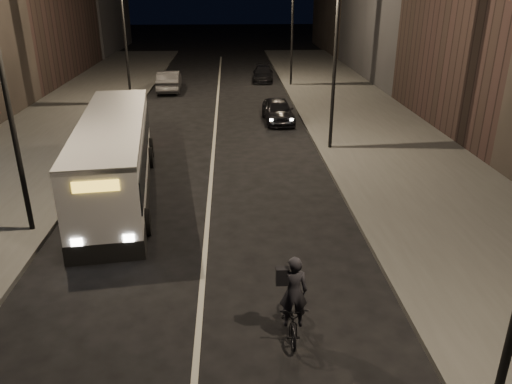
{
  "coord_description": "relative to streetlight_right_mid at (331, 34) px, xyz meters",
  "views": [
    {
      "loc": [
        0.83,
        -10.7,
        7.48
      ],
      "look_at": [
        1.59,
        3.47,
        1.5
      ],
      "focal_mm": 35.0,
      "sensor_mm": 36.0,
      "label": 1
    }
  ],
  "objects": [
    {
      "name": "cyclist_on_bicycle",
      "position": [
        -3.19,
        -13.41,
        -4.66
      ],
      "size": [
        0.65,
        1.83,
        2.11
      ],
      "rotation": [
        0.0,
        0.0,
        -0.01
      ],
      "color": "black",
      "rests_on": "ground"
    },
    {
      "name": "streetlight_left_near",
      "position": [
        -10.66,
        -8.0,
        0.0
      ],
      "size": [
        1.2,
        0.44,
        8.12
      ],
      "color": "black",
      "rests_on": "sidewalk_left"
    },
    {
      "name": "car_mid",
      "position": [
        -8.93,
        14.67,
        -4.6
      ],
      "size": [
        1.79,
        4.66,
        1.51
      ],
      "primitive_type": "imported",
      "rotation": [
        0.0,
        0.0,
        3.18
      ],
      "color": "#303032",
      "rests_on": "ground"
    },
    {
      "name": "sidewalk_left",
      "position": [
        -13.83,
        2.0,
        -5.28
      ],
      "size": [
        7.0,
        70.0,
        0.16
      ],
      "primitive_type": "cube",
      "color": "#3D3D3A",
      "rests_on": "ground"
    },
    {
      "name": "car_far",
      "position": [
        -1.73,
        18.44,
        -4.79
      ],
      "size": [
        1.86,
        4.06,
        1.15
      ],
      "primitive_type": "imported",
      "rotation": [
        0.0,
        0.0,
        -0.06
      ],
      "color": "black",
      "rests_on": "ground"
    },
    {
      "name": "car_near",
      "position": [
        -1.73,
        5.4,
        -4.69
      ],
      "size": [
        1.8,
        4.03,
        1.35
      ],
      "primitive_type": "imported",
      "rotation": [
        0.0,
        0.0,
        0.05
      ],
      "color": "black",
      "rests_on": "ground"
    },
    {
      "name": "streetlight_right_far",
      "position": [
        0.0,
        16.0,
        0.0
      ],
      "size": [
        1.2,
        0.44,
        8.12
      ],
      "color": "black",
      "rests_on": "sidewalk_right"
    },
    {
      "name": "sidewalk_right",
      "position": [
        3.17,
        2.0,
        -5.28
      ],
      "size": [
        7.0,
        70.0,
        0.16
      ],
      "primitive_type": "cube",
      "color": "#3D3D3A",
      "rests_on": "ground"
    },
    {
      "name": "ground",
      "position": [
        -5.33,
        -12.0,
        -5.36
      ],
      "size": [
        180.0,
        180.0,
        0.0
      ],
      "primitive_type": "plane",
      "color": "black",
      "rests_on": "ground"
    },
    {
      "name": "streetlight_left_far",
      "position": [
        -10.66,
        10.0,
        0.0
      ],
      "size": [
        1.2,
        0.44,
        8.12
      ],
      "color": "black",
      "rests_on": "sidewalk_left"
    },
    {
      "name": "streetlight_right_mid",
      "position": [
        0.0,
        0.0,
        0.0
      ],
      "size": [
        1.2,
        0.44,
        8.12
      ],
      "color": "black",
      "rests_on": "sidewalk_right"
    },
    {
      "name": "city_bus",
      "position": [
        -8.82,
        -4.73,
        -3.79
      ],
      "size": [
        3.56,
        10.88,
        2.88
      ],
      "rotation": [
        0.0,
        0.0,
        0.12
      ],
      "color": "silver",
      "rests_on": "ground"
    }
  ]
}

